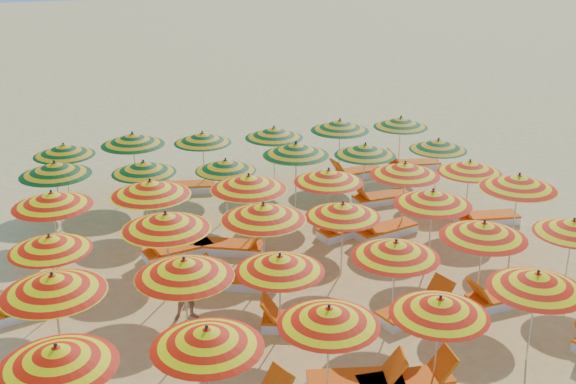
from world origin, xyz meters
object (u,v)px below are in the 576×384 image
(umbrella_23, at_px, (470,167))
(lounger_19, at_px, (412,165))
(umbrella_6, at_px, (53,284))
(umbrella_12, at_px, (50,243))
(umbrella_7, at_px, (184,268))
(lounger_17, at_px, (186,187))
(lounger_9, at_px, (28,307))
(lounger_10, at_px, (239,280))
(umbrella_14, at_px, (263,212))
(umbrella_33, at_px, (274,133))
(umbrella_21, at_px, (329,176))
(lounger_6, at_px, (302,322))
(umbrella_35, at_px, (401,122))
(umbrella_4, at_px, (537,281))
(umbrella_15, at_px, (343,210))
(lounger_5, at_px, (29,372))
(lounger_18, at_px, (355,173))
(umbrella_32, at_px, (202,138))
(umbrella_10, at_px, (484,230))
(umbrella_19, at_px, (150,188))
(umbrella_16, at_px, (433,198))
(umbrella_9, at_px, (396,249))
(umbrella_29, at_px, (438,145))
(umbrella_17, at_px, (519,182))
(lounger_13, at_px, (347,229))
(lounger_2, at_px, (358,382))
(umbrella_1, at_px, (207,338))
(umbrella_2, at_px, (329,316))
(beachgoer_b, at_px, (188,290))
(lounger_16, at_px, (380,198))
(umbrella_28, at_px, (365,150))
(umbrella_34, at_px, (340,125))
(umbrella_13, at_px, (166,221))
(umbrella_27, at_px, (296,149))
(lounger_11, at_px, (176,251))
(umbrella_8, at_px, (280,263))
(umbrella_31, at_px, (133,139))
(umbrella_0, at_px, (57,356))
(umbrella_11, at_px, (573,227))
(umbrella_20, at_px, (249,182))
(lounger_7, at_px, (416,310))
(umbrella_25, at_px, (144,167))
(umbrella_26, at_px, (226,165))

(umbrella_23, height_order, lounger_19, umbrella_23)
(umbrella_6, bearing_deg, umbrella_12, 93.38)
(umbrella_7, height_order, lounger_17, umbrella_7)
(lounger_9, distance_m, lounger_10, 4.54)
(umbrella_14, height_order, umbrella_33, umbrella_14)
(umbrella_21, distance_m, lounger_6, 4.89)
(umbrella_6, relative_size, umbrella_35, 1.14)
(umbrella_4, distance_m, lounger_19, 11.11)
(umbrella_15, relative_size, lounger_5, 1.10)
(lounger_17, xyz_separation_m, lounger_18, (5.44, -0.23, 0.00))
(umbrella_32, bearing_deg, umbrella_10, -62.03)
(umbrella_19, height_order, lounger_6, umbrella_19)
(umbrella_16, bearing_deg, umbrella_33, 108.76)
(umbrella_9, height_order, umbrella_29, umbrella_9)
(umbrella_17, distance_m, lounger_13, 4.50)
(lounger_2, bearing_deg, umbrella_29, 67.29)
(umbrella_1, xyz_separation_m, umbrella_2, (2.10, 0.20, -0.06))
(lounger_18, xyz_separation_m, beachgoer_b, (-6.42, -7.20, 0.52))
(lounger_16, bearing_deg, umbrella_28, -15.23)
(lounger_6, bearing_deg, umbrella_6, 20.86)
(umbrella_14, xyz_separation_m, umbrella_34, (4.04, 6.34, -0.06))
(umbrella_13, relative_size, umbrella_27, 1.25)
(umbrella_23, relative_size, umbrella_32, 0.95)
(lounger_13, bearing_deg, lounger_17, -66.89)
(lounger_11, xyz_separation_m, lounger_18, (6.31, 4.17, 0.00))
(umbrella_33, height_order, umbrella_34, umbrella_34)
(umbrella_8, distance_m, umbrella_33, 8.78)
(umbrella_17, height_order, umbrella_31, umbrella_17)
(beachgoer_b, bearing_deg, lounger_11, 89.91)
(umbrella_19, bearing_deg, umbrella_14, -43.01)
(umbrella_0, xyz_separation_m, umbrella_13, (2.17, 4.49, 0.09))
(umbrella_11, relative_size, umbrella_20, 0.98)
(umbrella_13, relative_size, umbrella_20, 1.27)
(umbrella_11, distance_m, lounger_19, 8.70)
(umbrella_33, distance_m, lounger_5, 11.17)
(umbrella_8, relative_size, beachgoer_b, 1.40)
(lounger_7, bearing_deg, umbrella_29, 42.89)
(umbrella_11, relative_size, umbrella_21, 1.04)
(umbrella_11, height_order, umbrella_25, umbrella_25)
(umbrella_29, relative_size, lounger_19, 1.22)
(umbrella_6, relative_size, umbrella_12, 0.94)
(lounger_19, bearing_deg, umbrella_2, 65.58)
(lounger_9, xyz_separation_m, lounger_13, (7.89, 1.96, 0.00))
(umbrella_31, relative_size, umbrella_35, 1.15)
(lounger_6, relative_size, lounger_9, 1.00)
(umbrella_2, bearing_deg, lounger_13, 67.07)
(umbrella_15, relative_size, umbrella_26, 1.08)
(umbrella_7, relative_size, lounger_19, 1.24)
(umbrella_1, xyz_separation_m, umbrella_4, (6.13, 0.26, -0.02))
(umbrella_0, height_order, lounger_6, umbrella_0)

